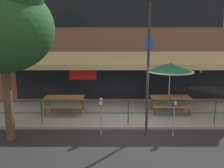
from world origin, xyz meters
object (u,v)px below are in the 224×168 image
(parking_meter_near, at_px, (100,105))
(street_tree_curbside, at_px, (2,23))
(patio_umbrella_centre, at_px, (170,68))
(parking_meter_far, at_px, (174,106))
(picnic_table_left, at_px, (64,100))
(picnic_table_centre, at_px, (170,100))
(street_sign_pole, at_px, (147,71))

(parking_meter_near, bearing_deg, street_tree_curbside, -172.91)
(patio_umbrella_centre, relative_size, parking_meter_far, 1.67)
(parking_meter_near, height_order, parking_meter_far, same)
(picnic_table_left, distance_m, patio_umbrella_centre, 5.13)
(picnic_table_centre, bearing_deg, street_sign_pole, -122.46)
(parking_meter_near, height_order, street_tree_curbside, street_tree_curbside)
(parking_meter_near, bearing_deg, picnic_table_left, 127.32)
(patio_umbrella_centre, relative_size, street_tree_curbside, 0.42)
(picnic_table_centre, relative_size, patio_umbrella_centre, 0.76)
(patio_umbrella_centre, xyz_separation_m, street_tree_curbside, (-6.11, -3.04, 1.76))
(picnic_table_centre, height_order, parking_meter_near, parking_meter_near)
(picnic_table_centre, xyz_separation_m, parking_meter_far, (-0.50, -2.44, 0.44))
(patio_umbrella_centre, bearing_deg, parking_meter_far, -100.56)
(picnic_table_centre, height_order, parking_meter_far, parking_meter_far)
(street_tree_curbside, bearing_deg, street_sign_pole, 6.27)
(parking_meter_far, bearing_deg, picnic_table_left, 151.43)
(picnic_table_left, relative_size, patio_umbrella_centre, 0.76)
(picnic_table_left, height_order, street_tree_curbside, street_tree_curbside)
(picnic_table_centre, distance_m, parking_meter_far, 2.53)
(patio_umbrella_centre, bearing_deg, parking_meter_near, -139.25)
(parking_meter_near, xyz_separation_m, street_tree_curbside, (-3.01, -0.37, 2.79))
(picnic_table_centre, height_order, patio_umbrella_centre, patio_umbrella_centre)
(picnic_table_left, distance_m, street_sign_pole, 4.43)
(parking_meter_near, bearing_deg, street_sign_pole, 4.78)
(picnic_table_left, xyz_separation_m, parking_meter_far, (4.40, -2.40, 0.44))
(street_sign_pole, bearing_deg, parking_meter_far, -9.91)
(picnic_table_centre, relative_size, parking_meter_far, 1.27)
(street_sign_pole, relative_size, street_tree_curbside, 0.81)
(picnic_table_left, distance_m, picnic_table_centre, 4.91)
(picnic_table_left, relative_size, street_tree_curbside, 0.32)
(picnic_table_centre, relative_size, street_tree_curbside, 0.32)
(patio_umbrella_centre, relative_size, street_sign_pole, 0.52)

